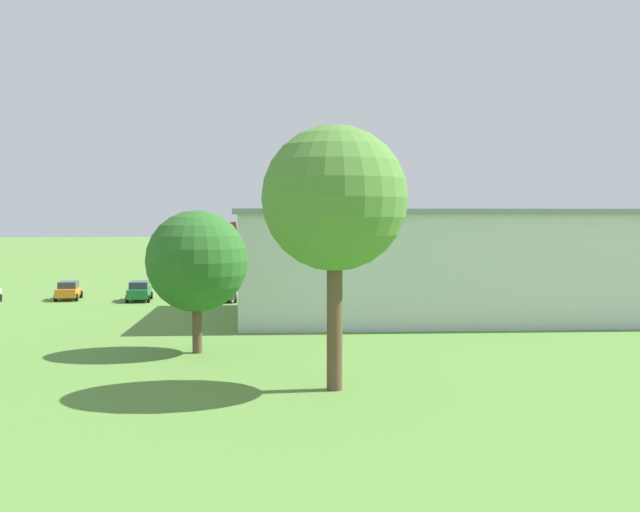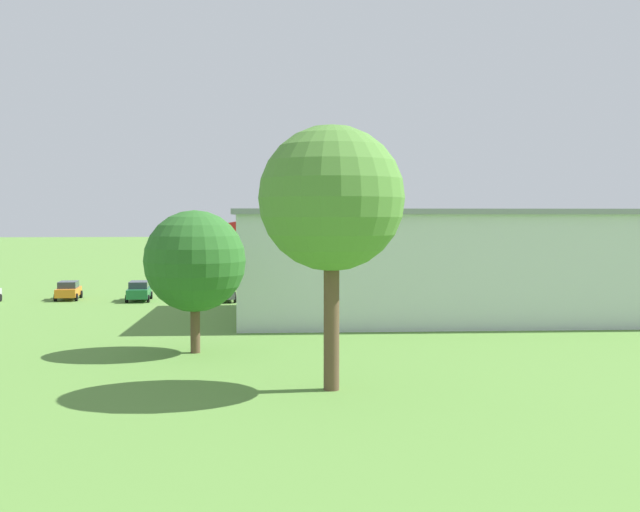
{
  "view_description": "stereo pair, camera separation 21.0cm",
  "coord_description": "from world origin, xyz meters",
  "views": [
    {
      "loc": [
        11.37,
        88.82,
        6.97
      ],
      "look_at": [
        2.81,
        11.35,
        3.16
      ],
      "focal_mm": 44.2,
      "sensor_mm": 36.0,
      "label": 1
    },
    {
      "loc": [
        11.16,
        88.85,
        6.97
      ],
      "look_at": [
        2.81,
        11.35,
        3.16
      ],
      "focal_mm": 44.2,
      "sensor_mm": 36.0,
      "label": 2
    }
  ],
  "objects": [
    {
      "name": "ground_plane",
      "position": [
        0.0,
        0.0,
        0.0
      ],
      "size": [
        400.0,
        400.0,
        0.0
      ],
      "primitive_type": "plane",
      "color": "#568438"
    },
    {
      "name": "tree_by_windsock",
      "position": [
        13.24,
        48.11,
        4.72
      ],
      "size": [
        5.23,
        5.23,
        7.36
      ],
      "color": "brown",
      "rests_on": "ground_plane"
    },
    {
      "name": "car_grey",
      "position": [
        12.08,
        22.95,
        0.84
      ],
      "size": [
        1.93,
        4.25,
        1.61
      ],
      "color": "slate",
      "rests_on": "ground_plane"
    },
    {
      "name": "hangar",
      "position": [
        -5.66,
        34.49,
        3.76
      ],
      "size": [
        34.18,
        17.61,
        7.51
      ],
      "color": "silver",
      "rests_on": "ground_plane"
    },
    {
      "name": "biplane",
      "position": [
        8.12,
        0.86,
        4.45
      ],
      "size": [
        8.0,
        8.55,
        3.85
      ],
      "color": "#B21E1E"
    },
    {
      "name": "person_beside_truck",
      "position": [
        -1.5,
        16.73,
        0.78
      ],
      "size": [
        0.39,
        0.39,
        1.57
      ],
      "color": "orange",
      "rests_on": "ground_plane"
    },
    {
      "name": "windsock",
      "position": [
        -19.25,
        3.08,
        5.71
      ],
      "size": [
        1.43,
        0.68,
        6.51
      ],
      "color": "silver",
      "rests_on": "ground_plane"
    },
    {
      "name": "tree_at_field_edge",
      "position": [
        7.32,
        57.53,
        7.7
      ],
      "size": [
        5.87,
        5.87,
        10.69
      ],
      "color": "brown",
      "rests_on": "ground_plane"
    },
    {
      "name": "car_green",
      "position": [
        19.2,
        21.97,
        0.85
      ],
      "size": [
        2.02,
        4.32,
        1.64
      ],
      "color": "#1E6B38",
      "rests_on": "ground_plane"
    },
    {
      "name": "car_orange",
      "position": [
        25.29,
        20.35,
        0.81
      ],
      "size": [
        2.06,
        4.05,
        1.56
      ],
      "color": "orange",
      "rests_on": "ground_plane"
    },
    {
      "name": "person_walking_on_apron",
      "position": [
        -22.8,
        19.38,
        0.87
      ],
      "size": [
        0.53,
        0.53,
        1.74
      ],
      "color": "#B23333",
      "rests_on": "ground_plane"
    }
  ]
}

